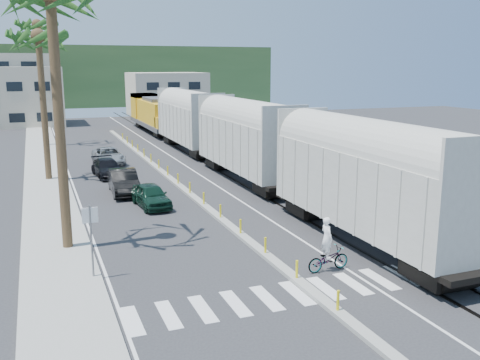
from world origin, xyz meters
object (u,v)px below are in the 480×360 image
Objects in this scene: street_sign at (91,231)px; car_second at (124,182)px; car_lead at (151,195)px; cyclist at (328,254)px.

car_second is at bearing 76.24° from street_sign.
car_second is (-0.96, 3.95, 0.10)m from car_lead.
car_lead is at bearing 16.06° from cyclist.
car_second reaches higher than car_lead.
car_lead is 1.83× the size of cyclist.
street_sign is 14.45m from car_second.
cyclist is at bearing -69.41° from car_second.
street_sign is 0.72× the size of car_lead.
street_sign is 11.03m from car_lead.
street_sign is at bearing -118.51° from car_lead.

